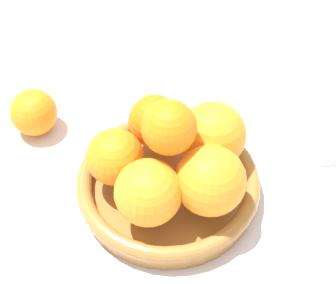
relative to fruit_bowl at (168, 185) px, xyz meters
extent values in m
plane|color=silver|center=(0.00, 0.00, -0.02)|extent=(4.00, 4.00, 0.00)
cylinder|color=#A57238|center=(0.00, 0.00, -0.01)|extent=(0.22, 0.22, 0.02)
torus|color=#A57238|center=(0.00, 0.00, 0.01)|extent=(0.23, 0.23, 0.02)
sphere|color=orange|center=(0.01, 0.06, 0.05)|extent=(0.07, 0.07, 0.07)
sphere|color=orange|center=(-0.05, 0.03, 0.06)|extent=(0.08, 0.08, 0.08)
sphere|color=orange|center=(-0.05, -0.04, 0.06)|extent=(0.08, 0.08, 0.08)
sphere|color=orange|center=(0.02, -0.06, 0.06)|extent=(0.08, 0.08, 0.08)
sphere|color=orange|center=(0.06, 0.01, 0.05)|extent=(0.07, 0.07, 0.07)
sphere|color=orange|center=(-0.01, 0.00, 0.11)|extent=(0.06, 0.06, 0.06)
sphere|color=orange|center=(0.15, 0.17, 0.01)|extent=(0.07, 0.07, 0.07)
camera|label=1|loc=(-0.43, 0.07, 0.57)|focal=60.00mm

